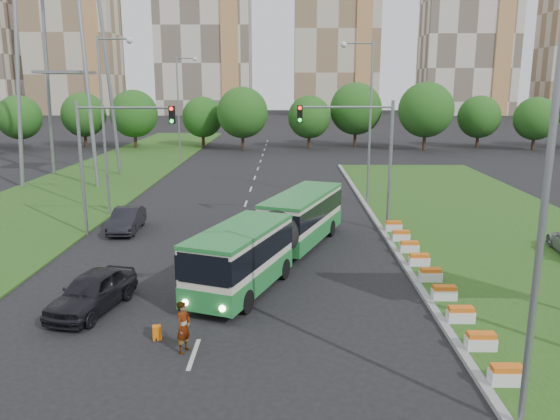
{
  "coord_description": "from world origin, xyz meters",
  "views": [
    {
      "loc": [
        0.12,
        -22.81,
        8.87
      ],
      "look_at": [
        -0.21,
        4.52,
        2.6
      ],
      "focal_mm": 35.0,
      "sensor_mm": 36.0,
      "label": 1
    }
  ],
  "objects_px": {
    "car_left_near": "(92,292)",
    "car_left_far": "(127,220)",
    "pedestrian": "(184,327)",
    "traffic_mast_median": "(364,145)",
    "shopping_trolley": "(157,333)",
    "articulated_bus": "(273,233)",
    "traffic_mast_left": "(107,147)"
  },
  "relations": [
    {
      "from": "traffic_mast_median",
      "to": "shopping_trolley",
      "type": "height_order",
      "value": "traffic_mast_median"
    },
    {
      "from": "traffic_mast_left",
      "to": "articulated_bus",
      "type": "relative_size",
      "value": 0.52
    },
    {
      "from": "traffic_mast_left",
      "to": "articulated_bus",
      "type": "xyz_separation_m",
      "value": [
        9.84,
        -5.17,
        -3.78
      ]
    },
    {
      "from": "car_left_near",
      "to": "pedestrian",
      "type": "distance_m",
      "value": 5.53
    },
    {
      "from": "traffic_mast_left",
      "to": "car_left_far",
      "type": "distance_m",
      "value": 4.74
    },
    {
      "from": "traffic_mast_median",
      "to": "pedestrian",
      "type": "height_order",
      "value": "traffic_mast_median"
    },
    {
      "from": "car_left_near",
      "to": "pedestrian",
      "type": "xyz_separation_m",
      "value": [
        4.31,
        -3.46,
        0.11
      ]
    },
    {
      "from": "articulated_bus",
      "to": "traffic_mast_left",
      "type": "bearing_deg",
      "value": 172.76
    },
    {
      "from": "traffic_mast_left",
      "to": "pedestrian",
      "type": "height_order",
      "value": "traffic_mast_left"
    },
    {
      "from": "car_left_near",
      "to": "shopping_trolley",
      "type": "bearing_deg",
      "value": -25.81
    },
    {
      "from": "traffic_mast_left",
      "to": "pedestrian",
      "type": "bearing_deg",
      "value": -64.58
    },
    {
      "from": "car_left_near",
      "to": "car_left_far",
      "type": "height_order",
      "value": "car_left_near"
    },
    {
      "from": "car_left_near",
      "to": "car_left_far",
      "type": "relative_size",
      "value": 1.06
    },
    {
      "from": "articulated_bus",
      "to": "car_left_far",
      "type": "relative_size",
      "value": 3.53
    },
    {
      "from": "traffic_mast_left",
      "to": "shopping_trolley",
      "type": "distance_m",
      "value": 15.94
    },
    {
      "from": "traffic_mast_left",
      "to": "articulated_bus",
      "type": "distance_m",
      "value": 11.74
    },
    {
      "from": "car_left_near",
      "to": "shopping_trolley",
      "type": "relative_size",
      "value": 8.95
    },
    {
      "from": "pedestrian",
      "to": "shopping_trolley",
      "type": "height_order",
      "value": "pedestrian"
    },
    {
      "from": "car_left_far",
      "to": "shopping_trolley",
      "type": "height_order",
      "value": "car_left_far"
    },
    {
      "from": "pedestrian",
      "to": "shopping_trolley",
      "type": "distance_m",
      "value": 1.58
    },
    {
      "from": "traffic_mast_median",
      "to": "car_left_far",
      "type": "height_order",
      "value": "traffic_mast_median"
    },
    {
      "from": "traffic_mast_median",
      "to": "car_left_far",
      "type": "relative_size",
      "value": 1.82
    },
    {
      "from": "car_left_near",
      "to": "shopping_trolley",
      "type": "height_order",
      "value": "car_left_near"
    },
    {
      "from": "traffic_mast_median",
      "to": "car_left_far",
      "type": "distance_m",
      "value": 15.28
    },
    {
      "from": "traffic_mast_left",
      "to": "shopping_trolley",
      "type": "height_order",
      "value": "traffic_mast_left"
    },
    {
      "from": "pedestrian",
      "to": "shopping_trolley",
      "type": "relative_size",
      "value": 3.46
    },
    {
      "from": "articulated_bus",
      "to": "car_left_near",
      "type": "height_order",
      "value": "articulated_bus"
    },
    {
      "from": "articulated_bus",
      "to": "shopping_trolley",
      "type": "xyz_separation_m",
      "value": [
        -3.95,
        -8.74,
        -1.31
      ]
    },
    {
      "from": "articulated_bus",
      "to": "shopping_trolley",
      "type": "relative_size",
      "value": 29.78
    },
    {
      "from": "car_left_near",
      "to": "car_left_far",
      "type": "bearing_deg",
      "value": 113.12
    },
    {
      "from": "articulated_bus",
      "to": "car_left_near",
      "type": "distance_m",
      "value": 9.45
    },
    {
      "from": "car_left_near",
      "to": "pedestrian",
      "type": "relative_size",
      "value": 2.59
    }
  ]
}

